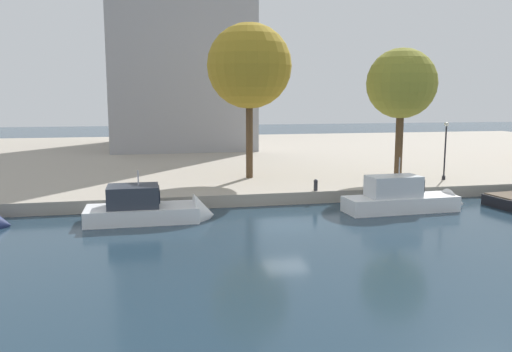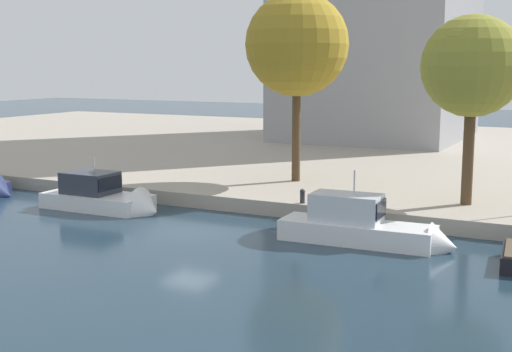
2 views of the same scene
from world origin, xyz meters
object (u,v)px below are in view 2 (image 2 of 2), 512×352
(motor_yacht_1, at_px, (106,201))
(mooring_bollard_0, at_px, (302,195))
(motor_yacht_2, at_px, (367,232))
(tree_2, at_px, (474,66))
(tree_0, at_px, (296,47))

(motor_yacht_1, height_order, mooring_bollard_0, motor_yacht_1)
(motor_yacht_2, relative_size, mooring_bollard_0, 10.41)
(motor_yacht_1, distance_m, tree_2, 21.97)
(mooring_bollard_0, relative_size, tree_0, 0.07)
(tree_2, bearing_deg, motor_yacht_2, -113.86)
(motor_yacht_1, relative_size, tree_2, 0.74)
(motor_yacht_1, bearing_deg, motor_yacht_2, -2.06)
(motor_yacht_2, height_order, tree_0, tree_0)
(tree_2, bearing_deg, mooring_bollard_0, -156.11)
(motor_yacht_2, distance_m, mooring_bollard_0, 6.26)
(motor_yacht_1, distance_m, tree_0, 15.48)
(mooring_bollard_0, distance_m, tree_2, 11.43)
(motor_yacht_2, bearing_deg, tree_0, 126.22)
(mooring_bollard_0, xyz_separation_m, tree_0, (-3.43, 6.76, 8.28))
(motor_yacht_2, xyz_separation_m, tree_0, (-8.37, 10.54, 8.96))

